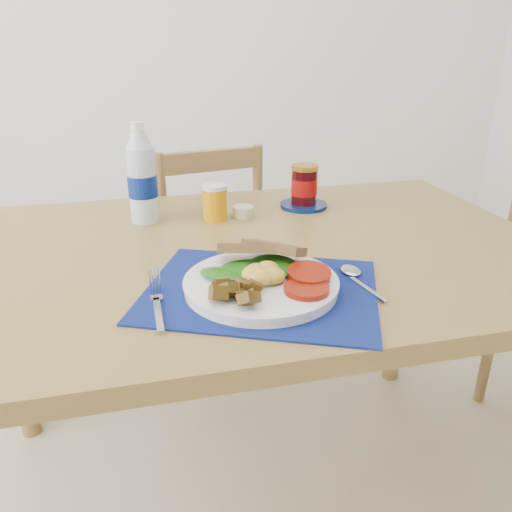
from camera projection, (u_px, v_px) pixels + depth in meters
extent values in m
cube|color=white|center=(169.00, 5.00, 2.50)|extent=(4.00, 0.04, 2.70)
cube|color=brown|center=(247.00, 254.00, 1.14)|extent=(1.40, 0.90, 0.04)
cylinder|color=brown|center=(12.00, 339.00, 1.50)|extent=(0.06, 0.06, 0.71)
cylinder|color=brown|center=(400.00, 294.00, 1.77)|extent=(0.06, 0.06, 0.71)
cube|color=brown|center=(200.00, 264.00, 1.90)|extent=(0.45, 0.44, 0.04)
cylinder|color=brown|center=(227.00, 288.00, 2.17)|extent=(0.03, 0.03, 0.38)
cylinder|color=brown|center=(152.00, 303.00, 2.05)|extent=(0.03, 0.03, 0.38)
cylinder|color=brown|center=(256.00, 322.00, 1.91)|extent=(0.03, 0.03, 0.38)
cylinder|color=brown|center=(172.00, 341.00, 1.79)|extent=(0.03, 0.03, 0.38)
cube|color=brown|center=(210.00, 161.00, 1.59)|extent=(0.35, 0.09, 0.45)
cylinder|color=brown|center=(488.00, 352.00, 1.70)|extent=(0.04, 0.04, 0.40)
cube|color=black|center=(261.00, 290.00, 0.92)|extent=(0.52, 0.47, 0.00)
cylinder|color=silver|center=(261.00, 285.00, 0.92)|extent=(0.28, 0.28, 0.02)
ellipsoid|color=gold|center=(264.00, 273.00, 0.91)|extent=(0.07, 0.06, 0.03)
cylinder|color=#981F05|center=(308.00, 283.00, 0.89)|extent=(0.08, 0.08, 0.01)
ellipsoid|color=#113E07|center=(261.00, 267.00, 0.95)|extent=(0.15, 0.09, 0.01)
cube|color=brown|center=(261.00, 248.00, 0.98)|extent=(0.14, 0.11, 0.04)
cube|color=#B2B5BA|center=(158.00, 314.00, 0.83)|extent=(0.01, 0.12, 0.00)
cube|color=#B2B5BA|center=(156.00, 293.00, 0.90)|extent=(0.02, 0.06, 0.00)
cube|color=#B2B5BA|center=(368.00, 289.00, 0.92)|extent=(0.03, 0.11, 0.00)
ellipsoid|color=#B2B5BA|center=(350.00, 271.00, 0.99)|extent=(0.04, 0.05, 0.00)
cylinder|color=#ADBFCC|center=(143.00, 186.00, 1.25)|extent=(0.07, 0.07, 0.19)
cylinder|color=navy|center=(143.00, 186.00, 1.25)|extent=(0.07, 0.07, 0.06)
cone|color=#ADBFCC|center=(138.00, 139.00, 1.21)|extent=(0.07, 0.07, 0.04)
cylinder|color=white|center=(137.00, 126.00, 1.20)|extent=(0.03, 0.03, 0.02)
cylinder|color=#CA7F05|center=(215.00, 203.00, 1.28)|extent=(0.06, 0.06, 0.09)
cylinder|color=beige|center=(243.00, 211.00, 1.32)|extent=(0.06, 0.06, 0.03)
cylinder|color=#041748|center=(303.00, 205.00, 1.40)|extent=(0.13, 0.13, 0.01)
cylinder|color=black|center=(304.00, 187.00, 1.38)|extent=(0.07, 0.07, 0.10)
cylinder|color=maroon|center=(304.00, 186.00, 1.38)|extent=(0.07, 0.07, 0.05)
cylinder|color=#A56E1B|center=(305.00, 167.00, 1.36)|extent=(0.07, 0.07, 0.01)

